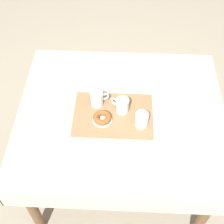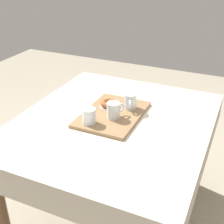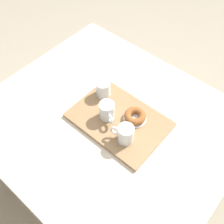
{
  "view_description": "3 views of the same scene",
  "coord_description": "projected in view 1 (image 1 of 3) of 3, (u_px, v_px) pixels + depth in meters",
  "views": [
    {
      "loc": [
        0.0,
        -1.18,
        2.23
      ],
      "look_at": [
        -0.05,
        -0.02,
        0.78
      ],
      "focal_mm": 50.53,
      "sensor_mm": 36.0,
      "label": 1
    },
    {
      "loc": [
        1.42,
        0.63,
        1.63
      ],
      "look_at": [
        -0.02,
        -0.02,
        0.79
      ],
      "focal_mm": 49.52,
      "sensor_mm": 36.0,
      "label": 2
    },
    {
      "loc": [
        -0.52,
        0.57,
        1.84
      ],
      "look_at": [
        -0.01,
        -0.02,
        0.79
      ],
      "focal_mm": 42.67,
      "sensor_mm": 36.0,
      "label": 3
    }
  ],
  "objects": [
    {
      "name": "tea_mug_right",
      "position": [
        96.0,
        99.0,
        1.87
      ],
      "size": [
        0.11,
        0.08,
        0.09
      ],
      "color": "white",
      "rests_on": "serving_tray"
    },
    {
      "name": "dining_table",
      "position": [
        120.0,
        123.0,
        1.97
      ],
      "size": [
        1.24,
        1.08,
        0.75
      ],
      "color": "beige",
      "rests_on": "ground"
    },
    {
      "name": "serving_tray",
      "position": [
        112.0,
        115.0,
        1.86
      ],
      "size": [
        0.47,
        0.33,
        0.02
      ],
      "primitive_type": "cube",
      "color": "olive",
      "rests_on": "dining_table"
    },
    {
      "name": "tea_mug_left",
      "position": [
        121.0,
        105.0,
        1.84
      ],
      "size": [
        0.11,
        0.08,
        0.09
      ],
      "color": "white",
      "rests_on": "serving_tray"
    },
    {
      "name": "donut_plate_left",
      "position": [
        101.0,
        120.0,
        1.82
      ],
      "size": [
        0.11,
        0.11,
        0.01
      ],
      "primitive_type": "cylinder",
      "color": "white",
      "rests_on": "serving_tray"
    },
    {
      "name": "water_glass_near",
      "position": [
        141.0,
        120.0,
        1.78
      ],
      "size": [
        0.08,
        0.08,
        0.09
      ],
      "color": "white",
      "rests_on": "serving_tray"
    },
    {
      "name": "sugar_donut_left",
      "position": [
        101.0,
        118.0,
        1.81
      ],
      "size": [
        0.11,
        0.11,
        0.03
      ],
      "primitive_type": "torus",
      "color": "brown",
      "rests_on": "donut_plate_left"
    },
    {
      "name": "ground_plane",
      "position": [
        118.0,
        172.0,
        2.47
      ],
      "size": [
        6.0,
        6.0,
        0.0
      ],
      "primitive_type": "plane",
      "color": "gray"
    }
  ]
}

